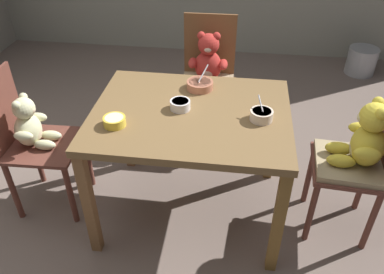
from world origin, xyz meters
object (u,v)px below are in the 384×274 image
at_px(teddy_chair_far_center, 208,72).
at_px(teddy_chair_near_left, 32,134).
at_px(porridge_bowl_yellow_near_left, 115,121).
at_px(porridge_bowl_terracotta_far_center, 200,85).
at_px(metal_pail, 361,61).
at_px(porridge_bowl_white_center, 180,105).
at_px(dining_table, 191,125).
at_px(porridge_bowl_cream_near_right, 261,115).
at_px(teddy_chair_near_right, 361,151).

height_order(teddy_chair_far_center, teddy_chair_near_left, teddy_chair_far_center).
relative_size(porridge_bowl_yellow_near_left, porridge_bowl_terracotta_far_center, 0.73).
bearing_deg(metal_pail, teddy_chair_far_center, -138.05).
bearing_deg(porridge_bowl_white_center, dining_table, -16.38).
relative_size(porridge_bowl_white_center, metal_pail, 0.37).
height_order(porridge_bowl_terracotta_far_center, porridge_bowl_cream_near_right, porridge_bowl_terracotta_far_center).
bearing_deg(porridge_bowl_terracotta_far_center, porridge_bowl_yellow_near_left, -131.40).
distance_m(dining_table, porridge_bowl_terracotta_far_center, 0.28).
bearing_deg(porridge_bowl_terracotta_far_center, teddy_chair_near_left, -162.93).
relative_size(porridge_bowl_yellow_near_left, metal_pail, 0.39).
distance_m(teddy_chair_near_left, porridge_bowl_cream_near_right, 1.34).
relative_size(teddy_chair_near_left, porridge_bowl_white_center, 8.18).
relative_size(teddy_chair_near_right, porridge_bowl_yellow_near_left, 7.66).
distance_m(teddy_chair_near_left, porridge_bowl_yellow_near_left, 0.64).
bearing_deg(teddy_chair_near_left, dining_table, 0.38).
bearing_deg(metal_pail, porridge_bowl_yellow_near_left, -128.60).
height_order(dining_table, teddy_chair_near_left, teddy_chair_near_left).
relative_size(porridge_bowl_yellow_near_left, porridge_bowl_cream_near_right, 0.92).
relative_size(teddy_chair_near_right, porridge_bowl_terracotta_far_center, 5.55).
distance_m(teddy_chair_near_right, teddy_chair_far_center, 1.24).
xyz_separation_m(teddy_chair_far_center, teddy_chair_near_left, (-0.96, -0.86, -0.04)).
bearing_deg(porridge_bowl_terracotta_far_center, metal_pail, 52.09).
xyz_separation_m(teddy_chair_near_right, metal_pail, (0.56, 2.16, -0.44)).
xyz_separation_m(teddy_chair_far_center, porridge_bowl_cream_near_right, (0.36, -0.86, 0.20)).
bearing_deg(teddy_chair_near_left, porridge_bowl_white_center, 1.68).
xyz_separation_m(teddy_chair_near_left, porridge_bowl_yellow_near_left, (0.58, -0.14, 0.23)).
bearing_deg(teddy_chair_far_center, metal_pail, 131.02).
height_order(teddy_chair_near_left, porridge_bowl_terracotta_far_center, teddy_chair_near_left).
bearing_deg(porridge_bowl_yellow_near_left, porridge_bowl_terracotta_far_center, 48.60).
height_order(porridge_bowl_white_center, porridge_bowl_yellow_near_left, porridge_bowl_white_center).
bearing_deg(porridge_bowl_cream_near_right, porridge_bowl_terracotta_far_center, 140.64).
relative_size(teddy_chair_near_right, porridge_bowl_cream_near_right, 7.04).
bearing_deg(porridge_bowl_terracotta_far_center, dining_table, -94.34).
xyz_separation_m(porridge_bowl_terracotta_far_center, metal_pail, (1.47, 1.89, -0.63)).
relative_size(teddy_chair_far_center, teddy_chair_near_left, 1.05).
height_order(teddy_chair_far_center, porridge_bowl_cream_near_right, teddy_chair_far_center).
relative_size(teddy_chair_far_center, porridge_bowl_yellow_near_left, 8.25).
xyz_separation_m(porridge_bowl_yellow_near_left, porridge_bowl_cream_near_right, (0.75, 0.15, 0.00)).
bearing_deg(teddy_chair_near_left, teddy_chair_far_center, 39.89).
height_order(porridge_bowl_white_center, porridge_bowl_cream_near_right, porridge_bowl_cream_near_right).
height_order(teddy_chair_near_right, porridge_bowl_cream_near_right, teddy_chair_near_right).
relative_size(dining_table, porridge_bowl_cream_near_right, 8.53).
bearing_deg(porridge_bowl_white_center, teddy_chair_near_right, -1.59).
bearing_deg(dining_table, teddy_chair_near_left, -177.70).
relative_size(teddy_chair_far_center, porridge_bowl_terracotta_far_center, 5.98).
bearing_deg(teddy_chair_far_center, porridge_bowl_cream_near_right, 21.92).
relative_size(dining_table, teddy_chair_far_center, 1.12).
distance_m(teddy_chair_near_right, porridge_bowl_terracotta_far_center, 0.97).
bearing_deg(metal_pail, dining_table, -124.77).
bearing_deg(porridge_bowl_cream_near_right, teddy_chair_near_right, 2.44).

